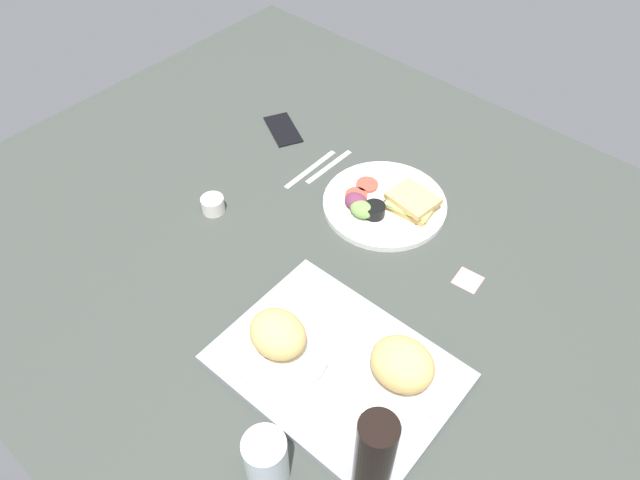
{
  "coord_description": "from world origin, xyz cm",
  "views": [
    {
      "loc": [
        -58.01,
        70.58,
        103.67
      ],
      "look_at": [
        2.0,
        3.0,
        4.0
      ],
      "focal_mm": 33.4,
      "sensor_mm": 36.0,
      "label": 1
    }
  ],
  "objects_px": {
    "serving_tray": "(337,367)",
    "bread_plate_near": "(399,368)",
    "sticky_note": "(468,280)",
    "drinking_glass": "(266,460)",
    "knife": "(310,169)",
    "espresso_cup": "(213,205)",
    "bread_plate_far": "(279,340)",
    "cell_phone": "(283,129)",
    "soda_bottle": "(374,459)",
    "fork": "(329,166)",
    "plate_with_salad": "(386,204)"
  },
  "relations": [
    {
      "from": "serving_tray",
      "to": "bread_plate_near",
      "type": "distance_m",
      "value": 0.13
    },
    {
      "from": "sticky_note",
      "to": "drinking_glass",
      "type": "bearing_deg",
      "value": 87.38
    },
    {
      "from": "serving_tray",
      "to": "knife",
      "type": "bearing_deg",
      "value": -42.86
    },
    {
      "from": "espresso_cup",
      "to": "sticky_note",
      "type": "distance_m",
      "value": 0.63
    },
    {
      "from": "bread_plate_far",
      "to": "cell_phone",
      "type": "xyz_separation_m",
      "value": [
        0.5,
        -0.53,
        -0.05
      ]
    },
    {
      "from": "soda_bottle",
      "to": "knife",
      "type": "relative_size",
      "value": 1.2
    },
    {
      "from": "bread_plate_far",
      "to": "espresso_cup",
      "type": "distance_m",
      "value": 0.45
    },
    {
      "from": "bread_plate_far",
      "to": "espresso_cup",
      "type": "height_order",
      "value": "bread_plate_far"
    },
    {
      "from": "bread_plate_far",
      "to": "espresso_cup",
      "type": "relative_size",
      "value": 3.41
    },
    {
      "from": "fork",
      "to": "plate_with_salad",
      "type": "bearing_deg",
      "value": 83.78
    },
    {
      "from": "plate_with_salad",
      "to": "espresso_cup",
      "type": "relative_size",
      "value": 5.45
    },
    {
      "from": "bread_plate_near",
      "to": "soda_bottle",
      "type": "bearing_deg",
      "value": 113.52
    },
    {
      "from": "espresso_cup",
      "to": "cell_phone",
      "type": "distance_m",
      "value": 0.36
    },
    {
      "from": "serving_tray",
      "to": "sticky_note",
      "type": "xyz_separation_m",
      "value": [
        -0.07,
        -0.36,
        -0.01
      ]
    },
    {
      "from": "fork",
      "to": "sticky_note",
      "type": "relative_size",
      "value": 3.04
    },
    {
      "from": "serving_tray",
      "to": "drinking_glass",
      "type": "relative_size",
      "value": 3.62
    },
    {
      "from": "bread_plate_far",
      "to": "bread_plate_near",
      "type": "bearing_deg",
      "value": -154.09
    },
    {
      "from": "plate_with_salad",
      "to": "knife",
      "type": "bearing_deg",
      "value": 3.86
    },
    {
      "from": "drinking_glass",
      "to": "sticky_note",
      "type": "xyz_separation_m",
      "value": [
        -0.03,
        -0.6,
        -0.06
      ]
    },
    {
      "from": "bread_plate_near",
      "to": "cell_phone",
      "type": "bearing_deg",
      "value": -30.73
    },
    {
      "from": "soda_bottle",
      "to": "fork",
      "type": "distance_m",
      "value": 0.84
    },
    {
      "from": "serving_tray",
      "to": "soda_bottle",
      "type": "height_order",
      "value": "soda_bottle"
    },
    {
      "from": "sticky_note",
      "to": "bread_plate_near",
      "type": "bearing_deg",
      "value": 96.18
    },
    {
      "from": "plate_with_salad",
      "to": "drinking_glass",
      "type": "xyz_separation_m",
      "value": [
        -0.25,
        0.66,
        0.05
      ]
    },
    {
      "from": "espresso_cup",
      "to": "sticky_note",
      "type": "bearing_deg",
      "value": -158.79
    },
    {
      "from": "cell_phone",
      "to": "sticky_note",
      "type": "bearing_deg",
      "value": -162.52
    },
    {
      "from": "knife",
      "to": "sticky_note",
      "type": "relative_size",
      "value": 3.39
    },
    {
      "from": "plate_with_salad",
      "to": "cell_phone",
      "type": "xyz_separation_m",
      "value": [
        0.41,
        -0.06,
        -0.01
      ]
    },
    {
      "from": "espresso_cup",
      "to": "drinking_glass",
      "type": "bearing_deg",
      "value": 146.52
    },
    {
      "from": "bread_plate_near",
      "to": "plate_with_salad",
      "type": "height_order",
      "value": "bread_plate_near"
    },
    {
      "from": "knife",
      "to": "sticky_note",
      "type": "height_order",
      "value": "knife"
    },
    {
      "from": "serving_tray",
      "to": "bread_plate_far",
      "type": "xyz_separation_m",
      "value": [
        0.11,
        0.05,
        0.05
      ]
    },
    {
      "from": "soda_bottle",
      "to": "cell_phone",
      "type": "height_order",
      "value": "soda_bottle"
    },
    {
      "from": "bread_plate_far",
      "to": "knife",
      "type": "xyz_separation_m",
      "value": [
        0.33,
        -0.46,
        -0.05
      ]
    },
    {
      "from": "serving_tray",
      "to": "drinking_glass",
      "type": "xyz_separation_m",
      "value": [
        -0.05,
        0.23,
        0.05
      ]
    },
    {
      "from": "bread_plate_near",
      "to": "plate_with_salad",
      "type": "bearing_deg",
      "value": -50.08
    },
    {
      "from": "knife",
      "to": "sticky_note",
      "type": "xyz_separation_m",
      "value": [
        -0.51,
        0.04,
        -0.0
      ]
    },
    {
      "from": "plate_with_salad",
      "to": "espresso_cup",
      "type": "height_order",
      "value": "plate_with_salad"
    },
    {
      "from": "sticky_note",
      "to": "plate_with_salad",
      "type": "bearing_deg",
      "value": -12.14
    },
    {
      "from": "bread_plate_near",
      "to": "fork",
      "type": "xyz_separation_m",
      "value": [
        0.51,
        -0.39,
        -0.05
      ]
    },
    {
      "from": "knife",
      "to": "fork",
      "type": "bearing_deg",
      "value": 142.23
    },
    {
      "from": "bread_plate_near",
      "to": "sticky_note",
      "type": "xyz_separation_m",
      "value": [
        0.03,
        -0.31,
        -0.06
      ]
    },
    {
      "from": "bread_plate_near",
      "to": "drinking_glass",
      "type": "height_order",
      "value": "drinking_glass"
    },
    {
      "from": "soda_bottle",
      "to": "bread_plate_far",
      "type": "bearing_deg",
      "value": -15.88
    },
    {
      "from": "fork",
      "to": "cell_phone",
      "type": "distance_m",
      "value": 0.21
    },
    {
      "from": "bread_plate_far",
      "to": "cell_phone",
      "type": "relative_size",
      "value": 1.33
    },
    {
      "from": "espresso_cup",
      "to": "knife",
      "type": "height_order",
      "value": "espresso_cup"
    },
    {
      "from": "bread_plate_near",
      "to": "plate_with_salad",
      "type": "distance_m",
      "value": 0.48
    },
    {
      "from": "plate_with_salad",
      "to": "cell_phone",
      "type": "relative_size",
      "value": 2.12
    },
    {
      "from": "serving_tray",
      "to": "plate_with_salad",
      "type": "relative_size",
      "value": 1.48
    }
  ]
}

